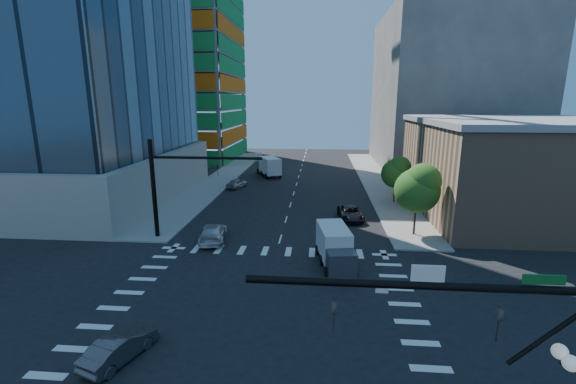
# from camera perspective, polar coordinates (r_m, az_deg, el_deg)

# --- Properties ---
(ground) EXTENTS (160.00, 160.00, 0.00)m
(ground) POSITION_cam_1_polar(r_m,az_deg,el_deg) (25.02, -4.11, -16.53)
(ground) COLOR black
(ground) RESTS_ON ground
(road_markings) EXTENTS (20.00, 20.00, 0.01)m
(road_markings) POSITION_cam_1_polar(r_m,az_deg,el_deg) (25.01, -4.11, -16.52)
(road_markings) COLOR silver
(road_markings) RESTS_ON ground
(sidewalk_ne) EXTENTS (5.00, 60.00, 0.15)m
(sidewalk_ne) POSITION_cam_1_polar(r_m,az_deg,el_deg) (63.28, 12.88, 1.77)
(sidewalk_ne) COLOR gray
(sidewalk_ne) RESTS_ON ground
(sidewalk_nw) EXTENTS (5.00, 60.00, 0.15)m
(sidewalk_nw) POSITION_cam_1_polar(r_m,az_deg,el_deg) (64.66, -9.64, 2.16)
(sidewalk_nw) COLOR gray
(sidewalk_nw) RESTS_ON ground
(construction_building) EXTENTS (25.16, 34.50, 70.60)m
(construction_building) POSITION_cam_1_polar(r_m,az_deg,el_deg) (89.71, -16.50, 20.67)
(construction_building) COLOR gray
(construction_building) RESTS_ON ground
(commercial_building) EXTENTS (20.50, 22.50, 10.60)m
(commercial_building) POSITION_cam_1_polar(r_m,az_deg,el_deg) (48.95, 30.82, 3.10)
(commercial_building) COLOR #9C755A
(commercial_building) RESTS_ON ground
(bg_building_ne) EXTENTS (24.00, 30.00, 28.00)m
(bg_building_ne) POSITION_cam_1_polar(r_m,az_deg,el_deg) (79.94, 22.54, 13.51)
(bg_building_ne) COLOR #5C5653
(bg_building_ne) RESTS_ON ground
(signal_mast_se) EXTENTS (10.51, 2.48, 9.00)m
(signal_mast_se) POSITION_cam_1_polar(r_m,az_deg,el_deg) (14.27, 36.25, -20.98)
(signal_mast_se) COLOR black
(signal_mast_se) RESTS_ON sidewalk_se
(signal_mast_nw) EXTENTS (10.20, 0.40, 9.00)m
(signal_mast_nw) POSITION_cam_1_polar(r_m,az_deg,el_deg) (36.25, -17.20, 1.70)
(signal_mast_nw) COLOR black
(signal_mast_nw) RESTS_ON sidewalk_nw
(tree_south) EXTENTS (4.16, 4.16, 6.82)m
(tree_south) POSITION_cam_1_polar(r_m,az_deg,el_deg) (37.28, 18.83, 0.62)
(tree_south) COLOR #382316
(tree_south) RESTS_ON sidewalk_ne
(tree_north) EXTENTS (3.54, 3.52, 5.78)m
(tree_north) POSITION_cam_1_polar(r_m,az_deg,el_deg) (48.97, 15.83, 2.92)
(tree_north) COLOR #382316
(tree_north) RESTS_ON sidewalk_ne
(car_nb_far) EXTENTS (2.79, 5.22, 1.39)m
(car_nb_far) POSITION_cam_1_polar(r_m,az_deg,el_deg) (41.82, 9.24, -3.13)
(car_nb_far) COLOR black
(car_nb_far) RESTS_ON ground
(car_sb_near) EXTENTS (2.94, 5.59, 1.54)m
(car_sb_near) POSITION_cam_1_polar(r_m,az_deg,el_deg) (35.81, -11.04, -5.92)
(car_sb_near) COLOR silver
(car_sb_near) RESTS_ON ground
(car_sb_mid) EXTENTS (2.89, 4.35, 1.38)m
(car_sb_mid) POSITION_cam_1_polar(r_m,az_deg,el_deg) (56.67, -7.55, 1.29)
(car_sb_mid) COLOR #929699
(car_sb_mid) RESTS_ON ground
(car_sb_cross) EXTENTS (2.63, 4.26, 1.32)m
(car_sb_cross) POSITION_cam_1_polar(r_m,az_deg,el_deg) (21.99, -23.65, -20.32)
(car_sb_cross) COLOR #444347
(car_sb_cross) RESTS_ON ground
(box_truck_near) EXTENTS (3.14, 5.71, 2.84)m
(box_truck_near) POSITION_cam_1_polar(r_m,az_deg,el_deg) (30.13, 7.06, -8.56)
(box_truck_near) COLOR black
(box_truck_near) RESTS_ON ground
(box_truck_far) EXTENTS (4.98, 6.72, 3.25)m
(box_truck_far) POSITION_cam_1_polar(r_m,az_deg,el_deg) (65.29, -2.93, 3.66)
(box_truck_far) COLOR black
(box_truck_far) RESTS_ON ground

